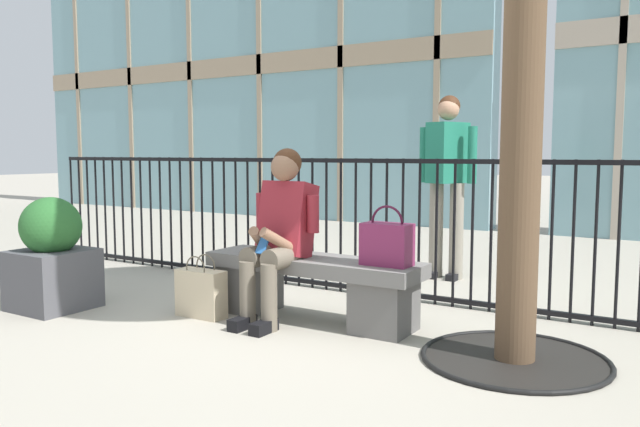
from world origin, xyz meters
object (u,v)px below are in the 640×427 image
Objects in this scene: seated_person_with_phone at (280,229)px; shopping_bag at (201,293)px; planter at (52,257)px; bystander_at_railing at (447,172)px; stone_bench at (313,282)px; handbag_on_bench at (387,243)px.

seated_person_with_phone is 2.69× the size of shopping_bag.
planter reaches higher than shopping_bag.
bystander_at_railing is at bearing 77.49° from seated_person_with_phone.
handbag_on_bench is at bearing -0.99° from stone_bench.
bystander_at_railing reaches higher than shopping_bag.
handbag_on_bench is (0.77, 0.12, -0.06)m from seated_person_with_phone.
planter is (-2.11, -2.69, -0.61)m from bystander_at_railing.
stone_bench is 4.07× the size of handbag_on_bench.
planter reaches higher than handbag_on_bench.
seated_person_with_phone is at bearing -102.51° from bystander_at_railing.
handbag_on_bench is 0.23× the size of bystander_at_railing.
planter is at bearing -162.79° from handbag_on_bench.
handbag_on_bench is 2.00m from bystander_at_railing.
planter is (-1.66, -0.63, -0.26)m from seated_person_with_phone.
bystander_at_railing is (1.00, 2.28, 0.82)m from shopping_bag.
shopping_bag is (-1.31, -0.34, -0.42)m from handbag_on_bench.
stone_bench is 0.82m from shopping_bag.
bystander_at_railing reaches higher than stone_bench.
seated_person_with_phone reaches higher than stone_bench.
shopping_bag is at bearing -165.44° from handbag_on_bench.
seated_person_with_phone is 1.79m from planter.
seated_person_with_phone is (-0.19, -0.13, 0.38)m from stone_bench.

